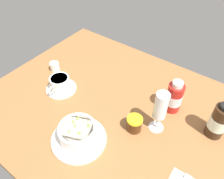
{
  "coord_description": "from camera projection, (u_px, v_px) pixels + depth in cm",
  "views": [
    {
      "loc": [
        33.47,
        -48.23,
        68.72
      ],
      "look_at": [
        -3.19,
        1.78,
        8.12
      ],
      "focal_mm": 35.31,
      "sensor_mm": 36.0,
      "label": 1
    }
  ],
  "objects": [
    {
      "name": "coffee_cup",
      "position": [
        60.0,
        84.0,
        0.96
      ],
      "size": [
        13.44,
        13.82,
        6.53
      ],
      "color": "white",
      "rests_on": "ground_plane"
    },
    {
      "name": "wine_glass",
      "position": [
        161.0,
        108.0,
        0.76
      ],
      "size": [
        5.64,
        5.64,
        17.78
      ],
      "color": "white",
      "rests_on": "ground_plane"
    },
    {
      "name": "creamer_jug",
      "position": [
        55.0,
        66.0,
        1.07
      ],
      "size": [
        5.22,
        4.42,
        4.89
      ],
      "color": "white",
      "rests_on": "ground_plane"
    },
    {
      "name": "porridge_bowl",
      "position": [
        78.0,
        134.0,
        0.77
      ],
      "size": [
        19.79,
        19.79,
        8.35
      ],
      "color": "white",
      "rests_on": "ground_plane"
    },
    {
      "name": "ground_plane",
      "position": [
        116.0,
        112.0,
        0.91
      ],
      "size": [
        110.0,
        84.0,
        3.0
      ],
      "primitive_type": "cube",
      "color": "brown"
    },
    {
      "name": "sauce_bottle_brown",
      "position": [
        219.0,
        121.0,
        0.77
      ],
      "size": [
        6.44,
        6.44,
        15.34
      ],
      "color": "#382314",
      "rests_on": "ground_plane"
    },
    {
      "name": "sauce_bottle_red",
      "position": [
        174.0,
        97.0,
        0.86
      ],
      "size": [
        6.4,
        6.4,
        14.44
      ],
      "color": "#B21E19",
      "rests_on": "ground_plane"
    },
    {
      "name": "jam_jar",
      "position": [
        134.0,
        124.0,
        0.81
      ],
      "size": [
        5.81,
        5.81,
        5.96
      ],
      "color": "#4A2610",
      "rests_on": "ground_plane"
    }
  ]
}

